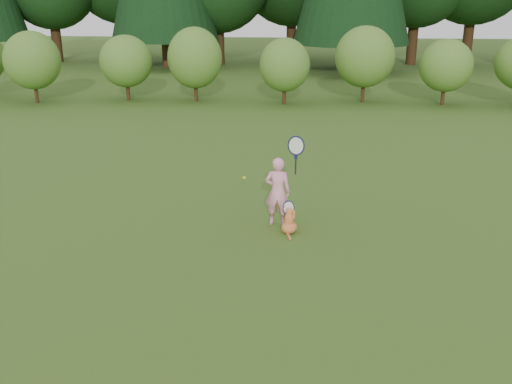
# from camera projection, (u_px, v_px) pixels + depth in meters

# --- Properties ---
(ground) EXTENTS (100.00, 100.00, 0.00)m
(ground) POSITION_uv_depth(u_px,v_px,m) (239.00, 249.00, 9.14)
(ground) COLOR #2B4F16
(ground) RESTS_ON ground
(shrub_row) EXTENTS (28.00, 3.00, 2.80)m
(shrub_row) POSITION_uv_depth(u_px,v_px,m) (283.00, 67.00, 20.92)
(shrub_row) COLOR #457223
(shrub_row) RESTS_ON ground
(child) EXTENTS (0.69, 0.36, 1.84)m
(child) POSITION_uv_depth(u_px,v_px,m) (278.00, 190.00, 9.92)
(child) COLOR pink
(child) RESTS_ON ground
(cat) EXTENTS (0.38, 0.62, 0.62)m
(cat) POSITION_uv_depth(u_px,v_px,m) (289.00, 219.00, 9.72)
(cat) COLOR #C65C26
(cat) RESTS_ON ground
(tennis_ball) EXTENTS (0.07, 0.07, 0.07)m
(tennis_ball) POSITION_uv_depth(u_px,v_px,m) (244.00, 178.00, 10.84)
(tennis_ball) COLOR #AED018
(tennis_ball) RESTS_ON ground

